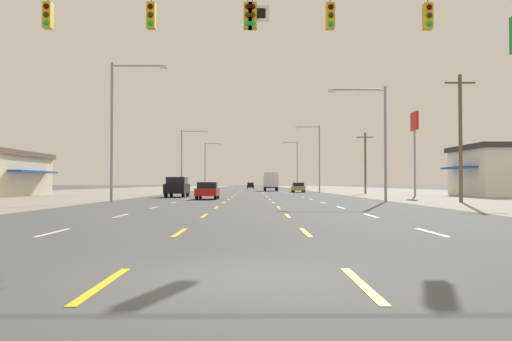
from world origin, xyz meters
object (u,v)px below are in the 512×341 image
at_px(hatchback_center_turn_far, 251,186).
at_px(streetlight_left_row_0, 117,121).
at_px(sedan_inner_left_nearest, 208,190).
at_px(streetlight_right_row_2, 296,162).
at_px(streetlight_right_row_1, 317,154).
at_px(pole_sign_right_row_1, 415,132).
at_px(streetlight_right_row_0, 379,134).
at_px(box_truck_inner_right_midfar, 271,181).
at_px(streetlight_left_row_2, 207,163).
at_px(suv_far_left_near, 177,187).
at_px(streetlight_left_row_1, 184,156).
at_px(sedan_far_right_mid, 298,187).

relative_size(hatchback_center_turn_far, streetlight_left_row_0, 0.38).
bearing_deg(hatchback_center_turn_far, sedan_inner_left_nearest, -92.25).
xyz_separation_m(hatchback_center_turn_far, streetlight_right_row_2, (10.04, -15.08, 5.22)).
distance_m(hatchback_center_turn_far, streetlight_right_row_1, 54.66).
bearing_deg(pole_sign_right_row_1, streetlight_right_row_1, 109.65).
bearing_deg(hatchback_center_turn_far, streetlight_right_row_0, -83.89).
bearing_deg(pole_sign_right_row_1, box_truck_inner_right_midfar, 110.40).
relative_size(sedan_inner_left_nearest, pole_sign_right_row_1, 0.50).
distance_m(streetlight_left_row_0, streetlight_left_row_2, 76.88).
distance_m(pole_sign_right_row_1, streetlight_right_row_0, 18.67).
bearing_deg(box_truck_inner_right_midfar, sedan_inner_left_nearest, -98.36).
relative_size(box_truck_inner_right_midfar, streetlight_left_row_2, 0.70).
relative_size(sedan_inner_left_nearest, streetlight_left_row_2, 0.44).
relative_size(suv_far_left_near, streetlight_right_row_1, 0.49).
bearing_deg(streetlight_right_row_2, pole_sign_right_row_1, -82.72).
bearing_deg(streetlight_right_row_2, streetlight_right_row_1, -90.06).
height_order(box_truck_inner_right_midfar, streetlight_left_row_0, streetlight_left_row_0).
xyz_separation_m(hatchback_center_turn_far, pole_sign_right_row_1, (17.72, -75.13, 6.07)).
bearing_deg(streetlight_right_row_1, sedan_inner_left_nearest, -112.49).
xyz_separation_m(suv_far_left_near, streetlight_left_row_1, (-2.54, 25.14, 4.36)).
distance_m(streetlight_right_row_0, streetlight_left_row_1, 43.05).
distance_m(sedan_inner_left_nearest, suv_far_left_near, 8.04).
bearing_deg(streetlight_left_row_2, suv_far_left_near, -87.63).
xyz_separation_m(box_truck_inner_right_midfar, streetlight_right_row_2, (6.31, 22.44, 4.17)).
relative_size(pole_sign_right_row_1, streetlight_right_row_1, 0.90).
relative_size(sedan_inner_left_nearest, streetlight_right_row_2, 0.42).
xyz_separation_m(sedan_inner_left_nearest, hatchback_center_turn_far, (3.37, 85.82, 0.03)).
bearing_deg(box_truck_inner_right_midfar, suv_far_left_near, -104.62).
xyz_separation_m(sedan_far_right_mid, hatchback_center_turn_far, (-7.37, 51.49, 0.03)).
relative_size(sedan_inner_left_nearest, hatchback_center_turn_far, 1.15).
relative_size(suv_far_left_near, streetlight_right_row_2, 0.46).
bearing_deg(streetlight_left_row_1, streetlight_left_row_2, 90.13).
xyz_separation_m(box_truck_inner_right_midfar, streetlight_right_row_1, (6.27, -16.00, 3.84)).
xyz_separation_m(sedan_inner_left_nearest, pole_sign_right_row_1, (21.09, 10.69, 6.09)).
xyz_separation_m(box_truck_inner_right_midfar, streetlight_right_row_0, (6.11, -54.44, 3.23)).
distance_m(suv_far_left_near, streetlight_right_row_0, 21.84).
bearing_deg(box_truck_inner_right_midfar, streetlight_right_row_0, -83.59).
relative_size(sedan_far_right_mid, streetlight_left_row_2, 0.44).
relative_size(box_truck_inner_right_midfar, streetlight_right_row_0, 0.84).
height_order(sedan_inner_left_nearest, streetlight_right_row_1, streetlight_right_row_1).
bearing_deg(streetlight_left_row_1, streetlight_left_row_0, -90.02).
height_order(sedan_inner_left_nearest, streetlight_right_row_0, streetlight_right_row_0).
distance_m(streetlight_left_row_0, streetlight_right_row_0, 19.42).
bearing_deg(box_truck_inner_right_midfar, streetlight_right_row_2, 74.29).
bearing_deg(sedan_inner_left_nearest, streetlight_left_row_0, -135.24).
bearing_deg(streetlight_left_row_2, sedan_inner_left_nearest, -84.94).
bearing_deg(pole_sign_right_row_1, streetlight_left_row_1, 141.59).
relative_size(suv_far_left_near, streetlight_left_row_1, 0.53).
bearing_deg(streetlight_right_row_0, streetlight_right_row_1, 89.76).
relative_size(streetlight_right_row_0, streetlight_left_row_2, 0.83).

